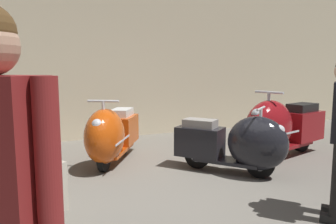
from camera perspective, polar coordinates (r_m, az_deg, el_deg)
name	(u,v)px	position (r m, az deg, el deg)	size (l,w,h in m)	color
ground_plane	(189,201)	(3.75, 3.61, -15.22)	(60.00, 60.00, 0.00)	slate
showroom_back_wall	(99,45)	(6.96, -11.90, 11.30)	(18.00, 0.63, 3.85)	beige
scooter_1	(111,135)	(5.01, -9.93, -3.91)	(1.26, 1.67, 1.02)	black
scooter_2	(239,144)	(4.59, 12.21, -5.41)	(1.32, 1.48, 0.95)	black
scooter_3	(279,128)	(5.57, 18.83, -2.61)	(1.89, 0.99, 1.11)	black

